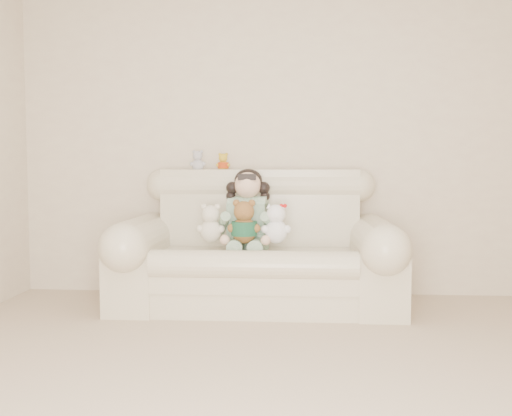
{
  "coord_description": "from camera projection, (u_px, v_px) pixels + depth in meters",
  "views": [
    {
      "loc": [
        0.0,
        -2.29,
        1.04
      ],
      "look_at": [
        -0.27,
        1.9,
        0.75
      ],
      "focal_mm": 40.84,
      "sensor_mm": 36.0,
      "label": 1
    }
  ],
  "objects": [
    {
      "name": "sofa",
      "position": [
        257.0,
        239.0,
        4.32
      ],
      "size": [
        2.1,
        0.95,
        1.03
      ],
      "primitive_type": null,
      "color": "beige",
      "rests_on": "floor"
    },
    {
      "name": "wall_back",
      "position": [
        294.0,
        136.0,
        4.75
      ],
      "size": [
        4.5,
        0.0,
        4.5
      ],
      "primitive_type": "plane",
      "rotation": [
        1.57,
        0.0,
        0.0
      ],
      "color": "beige",
      "rests_on": "ground"
    },
    {
      "name": "grey_mini_plush",
      "position": [
        198.0,
        159.0,
        4.67
      ],
      "size": [
        0.15,
        0.13,
        0.2
      ],
      "primitive_type": null,
      "rotation": [
        0.0,
        0.0,
        -0.29
      ],
      "color": "silver",
      "rests_on": "sofa"
    },
    {
      "name": "cream_teddy",
      "position": [
        211.0,
        219.0,
        4.23
      ],
      "size": [
        0.22,
        0.18,
        0.33
      ],
      "primitive_type": null,
      "rotation": [
        0.0,
        0.0,
        -0.08
      ],
      "color": "white",
      "rests_on": "sofa"
    },
    {
      "name": "brown_teddy",
      "position": [
        244.0,
        217.0,
        4.17
      ],
      "size": [
        0.29,
        0.26,
        0.37
      ],
      "primitive_type": null,
      "rotation": [
        0.0,
        0.0,
        -0.41
      ],
      "color": "brown",
      "rests_on": "sofa"
    },
    {
      "name": "seated_child",
      "position": [
        248.0,
        209.0,
        4.39
      ],
      "size": [
        0.44,
        0.51,
        0.63
      ],
      "primitive_type": null,
      "rotation": [
        0.0,
        0.0,
        -0.15
      ],
      "color": "#31733D",
      "rests_on": "sofa"
    },
    {
      "name": "yellow_mini_bear",
      "position": [
        223.0,
        161.0,
        4.69
      ],
      "size": [
        0.12,
        0.09,
        0.18
      ],
      "primitive_type": null,
      "rotation": [
        0.0,
        0.0,
        0.07
      ],
      "color": "yellow",
      "rests_on": "sofa"
    },
    {
      "name": "white_cat",
      "position": [
        276.0,
        219.0,
        4.18
      ],
      "size": [
        0.26,
        0.23,
        0.34
      ],
      "primitive_type": null,
      "rotation": [
        0.0,
        0.0,
        -0.36
      ],
      "color": "white",
      "rests_on": "sofa"
    }
  ]
}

